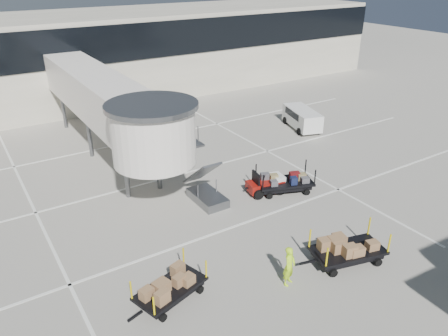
{
  "coord_description": "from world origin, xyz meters",
  "views": [
    {
      "loc": [
        -12.32,
        -13.9,
        12.49
      ],
      "look_at": [
        -0.45,
        4.74,
        2.0
      ],
      "focal_mm": 35.0,
      "sensor_mm": 36.0,
      "label": 1
    }
  ],
  "objects_px": {
    "baggage_tug": "(266,184)",
    "box_cart_far": "(171,289)",
    "box_cart_near": "(350,249)",
    "minivan": "(301,117)",
    "suitcase_cart": "(284,182)",
    "ground_worker": "(289,266)"
  },
  "relations": [
    {
      "from": "baggage_tug",
      "to": "box_cart_far",
      "type": "height_order",
      "value": "baggage_tug"
    },
    {
      "from": "baggage_tug",
      "to": "box_cart_near",
      "type": "bearing_deg",
      "value": -86.13
    },
    {
      "from": "box_cart_far",
      "to": "minivan",
      "type": "xyz_separation_m",
      "value": [
        18.08,
        12.54,
        0.42
      ]
    },
    {
      "from": "baggage_tug",
      "to": "minivan",
      "type": "xyz_separation_m",
      "value": [
        9.25,
        7.35,
        0.44
      ]
    },
    {
      "from": "box_cart_far",
      "to": "suitcase_cart",
      "type": "bearing_deg",
      "value": 8.93
    },
    {
      "from": "suitcase_cart",
      "to": "box_cart_near",
      "type": "height_order",
      "value": "box_cart_near"
    },
    {
      "from": "baggage_tug",
      "to": "suitcase_cart",
      "type": "relative_size",
      "value": 0.57
    },
    {
      "from": "suitcase_cart",
      "to": "box_cart_far",
      "type": "height_order",
      "value": "suitcase_cart"
    },
    {
      "from": "ground_worker",
      "to": "box_cart_near",
      "type": "bearing_deg",
      "value": -29.31
    },
    {
      "from": "box_cart_far",
      "to": "ground_worker",
      "type": "bearing_deg",
      "value": -38.33
    },
    {
      "from": "box_cart_near",
      "to": "minivan",
      "type": "xyz_separation_m",
      "value": [
        10.04,
        14.65,
        0.34
      ]
    },
    {
      "from": "baggage_tug",
      "to": "box_cart_near",
      "type": "xyz_separation_m",
      "value": [
        -0.79,
        -7.3,
        0.09
      ]
    },
    {
      "from": "box_cart_near",
      "to": "suitcase_cart",
      "type": "bearing_deg",
      "value": 88.74
    },
    {
      "from": "suitcase_cart",
      "to": "box_cart_near",
      "type": "bearing_deg",
      "value": -84.4
    },
    {
      "from": "suitcase_cart",
      "to": "ground_worker",
      "type": "xyz_separation_m",
      "value": [
        -5.23,
        -6.6,
        0.35
      ]
    },
    {
      "from": "suitcase_cart",
      "to": "box_cart_near",
      "type": "relative_size",
      "value": 0.98
    },
    {
      "from": "baggage_tug",
      "to": "suitcase_cart",
      "type": "xyz_separation_m",
      "value": [
        1.05,
        -0.42,
        0.04
      ]
    },
    {
      "from": "baggage_tug",
      "to": "minivan",
      "type": "height_order",
      "value": "minivan"
    },
    {
      "from": "baggage_tug",
      "to": "box_cart_far",
      "type": "bearing_deg",
      "value": -139.52
    },
    {
      "from": "box_cart_far",
      "to": "ground_worker",
      "type": "xyz_separation_m",
      "value": [
        4.65,
        -1.83,
        0.38
      ]
    },
    {
      "from": "minivan",
      "to": "baggage_tug",
      "type": "bearing_deg",
      "value": -125.17
    },
    {
      "from": "suitcase_cart",
      "to": "box_cart_far",
      "type": "relative_size",
      "value": 1.11
    }
  ]
}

